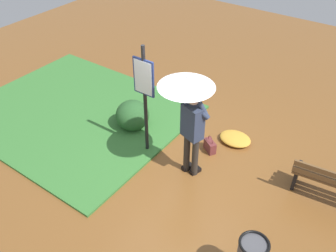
% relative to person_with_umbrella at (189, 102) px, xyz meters
% --- Properties ---
extents(ground_plane, '(18.00, 18.00, 0.00)m').
position_rel_person_with_umbrella_xyz_m(ground_plane, '(0.08, -0.03, -1.55)').
color(ground_plane, brown).
extents(grass_verge, '(4.80, 4.00, 0.05)m').
position_rel_person_with_umbrella_xyz_m(grass_verge, '(3.12, -0.09, -1.53)').
color(grass_verge, '#387533').
rests_on(grass_verge, ground_plane).
extents(person_with_umbrella, '(0.96, 0.96, 2.04)m').
position_rel_person_with_umbrella_xyz_m(person_with_umbrella, '(0.00, 0.00, 0.00)').
color(person_with_umbrella, '#2D2823').
rests_on(person_with_umbrella, ground_plane).
extents(info_sign_post, '(0.44, 0.07, 2.30)m').
position_rel_person_with_umbrella_xyz_m(info_sign_post, '(0.97, -0.03, -0.11)').
color(info_sign_post, black).
rests_on(info_sign_post, ground_plane).
extents(handbag, '(0.33, 0.28, 0.37)m').
position_rel_person_with_umbrella_xyz_m(handbag, '(-0.08, -0.75, -1.42)').
color(handbag, brown).
rests_on(handbag, ground_plane).
extents(park_bench, '(1.40, 0.51, 0.75)m').
position_rel_person_with_umbrella_xyz_m(park_bench, '(-2.45, -0.80, -1.15)').
color(park_bench, black).
rests_on(park_bench, ground_plane).
extents(shrub_cluster, '(0.80, 0.73, 0.65)m').
position_rel_person_with_umbrella_xyz_m(shrub_cluster, '(1.73, -0.48, -1.25)').
color(shrub_cluster, '#285628').
rests_on(shrub_cluster, ground_plane).
extents(leaf_pile_by_bench, '(0.67, 0.54, 0.15)m').
position_rel_person_with_umbrella_xyz_m(leaf_pile_by_bench, '(-0.36, -1.32, -1.48)').
color(leaf_pile_by_bench, gold).
rests_on(leaf_pile_by_bench, ground_plane).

